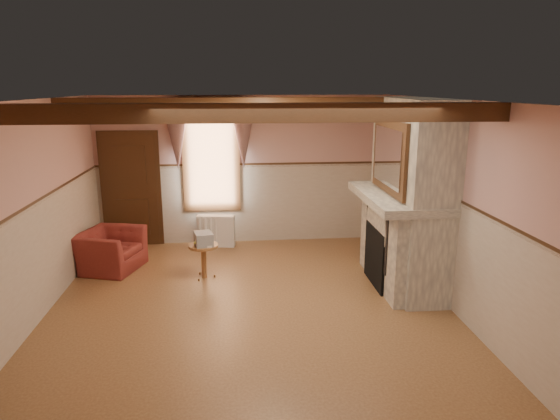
{
  "coord_description": "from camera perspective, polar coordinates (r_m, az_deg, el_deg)",
  "views": [
    {
      "loc": [
        -0.18,
        -6.41,
        2.98
      ],
      "look_at": [
        0.5,
        0.8,
        1.16
      ],
      "focal_mm": 32.0,
      "sensor_mm": 36.0,
      "label": 1
    }
  ],
  "objects": [
    {
      "name": "door",
      "position": [
        9.74,
        -16.62,
        2.09
      ],
      "size": [
        1.1,
        0.1,
        2.1
      ],
      "primitive_type": "cube",
      "color": "black",
      "rests_on": "floor"
    },
    {
      "name": "wainscot",
      "position": [
        6.79,
        -3.55,
        -5.09
      ],
      "size": [
        5.5,
        6.0,
        1.5
      ],
      "primitive_type": null,
      "color": "#C2B19C",
      "rests_on": "floor"
    },
    {
      "name": "jar_yellow",
      "position": [
        7.28,
        14.25,
        1.78
      ],
      "size": [
        0.06,
        0.06,
        0.12
      ],
      "primitive_type": "cylinder",
      "color": "gold",
      "rests_on": "mantel"
    },
    {
      "name": "firebox",
      "position": [
        7.76,
        11.32,
        -5.19
      ],
      "size": [
        0.2,
        0.95,
        0.9
      ],
      "primitive_type": "cube",
      "color": "black",
      "rests_on": "floor"
    },
    {
      "name": "wall_left",
      "position": [
        7.08,
        -26.46,
        -0.28
      ],
      "size": [
        0.02,
        6.0,
        2.8
      ],
      "primitive_type": "cube",
      "color": "tan",
      "rests_on": "floor"
    },
    {
      "name": "mantel_clock",
      "position": [
        8.31,
        11.73,
        3.7
      ],
      "size": [
        0.14,
        0.24,
        0.2
      ],
      "primitive_type": "cube",
      "color": "black",
      "rests_on": "mantel"
    },
    {
      "name": "ceiling",
      "position": [
        6.41,
        -3.83,
        12.48
      ],
      "size": [
        5.5,
        6.0,
        0.01
      ],
      "primitive_type": "cube",
      "color": "silver",
      "rests_on": "wall_back"
    },
    {
      "name": "wall_right",
      "position": [
        7.22,
        18.74,
        0.72
      ],
      "size": [
        0.02,
        6.0,
        2.8
      ],
      "primitive_type": "cube",
      "color": "tan",
      "rests_on": "floor"
    },
    {
      "name": "book_stack",
      "position": [
        7.87,
        -8.74,
        -3.28
      ],
      "size": [
        0.33,
        0.37,
        0.2
      ],
      "primitive_type": "cube",
      "rotation": [
        0.0,
        0.0,
        0.23
      ],
      "color": "#B7AD8C",
      "rests_on": "side_table"
    },
    {
      "name": "overmantel_mirror",
      "position": [
        7.43,
        12.33,
        5.98
      ],
      "size": [
        0.06,
        1.44,
        1.04
      ],
      "primitive_type": "cube",
      "color": "silver",
      "rests_on": "fireplace"
    },
    {
      "name": "radiator",
      "position": [
        9.5,
        -7.33,
        -2.38
      ],
      "size": [
        0.72,
        0.29,
        0.6
      ],
      "primitive_type": "cube",
      "rotation": [
        0.0,
        0.0,
        -0.16
      ],
      "color": "silver",
      "rests_on": "floor"
    },
    {
      "name": "armchair",
      "position": [
        8.72,
        -18.86,
        -4.37
      ],
      "size": [
        1.14,
        1.22,
        0.65
      ],
      "primitive_type": "imported",
      "rotation": [
        0.0,
        0.0,
        1.27
      ],
      "color": "maroon",
      "rests_on": "floor"
    },
    {
      "name": "bowl",
      "position": [
        7.48,
        13.69,
        2.04
      ],
      "size": [
        0.38,
        0.38,
        0.09
      ],
      "primitive_type": "imported",
      "color": "brown",
      "rests_on": "mantel"
    },
    {
      "name": "wall_front",
      "position": [
        3.76,
        -2.14,
        -10.75
      ],
      "size": [
        5.5,
        0.02,
        2.8
      ],
      "primitive_type": "cube",
      "color": "tan",
      "rests_on": "floor"
    },
    {
      "name": "window",
      "position": [
        9.48,
        -7.88,
        5.92
      ],
      "size": [
        1.06,
        0.08,
        2.02
      ],
      "primitive_type": "cube",
      "color": "white",
      "rests_on": "wall_back"
    },
    {
      "name": "ceiling_beam_front",
      "position": [
        5.22,
        -3.43,
        11.01
      ],
      "size": [
        5.5,
        0.18,
        0.2
      ],
      "primitive_type": "cube",
      "color": "black",
      "rests_on": "ceiling"
    },
    {
      "name": "window_drapes",
      "position": [
        9.33,
        -8.03,
        9.49
      ],
      "size": [
        1.3,
        0.14,
        1.4
      ],
      "primitive_type": "cube",
      "color": "gray",
      "rests_on": "wall_back"
    },
    {
      "name": "mantel",
      "position": [
        7.59,
        13.42,
        1.4
      ],
      "size": [
        1.05,
        2.05,
        0.12
      ],
      "primitive_type": "cube",
      "color": "gray",
      "rests_on": "fireplace"
    },
    {
      "name": "candle_red",
      "position": [
        6.99,
        15.09,
        1.4
      ],
      "size": [
        0.06,
        0.06,
        0.16
      ],
      "primitive_type": "cylinder",
      "color": "#9E1F13",
      "rests_on": "mantel"
    },
    {
      "name": "fireplace",
      "position": [
        7.64,
        14.71,
        1.72
      ],
      "size": [
        0.85,
        2.0,
        2.8
      ],
      "primitive_type": "cube",
      "color": "gray",
      "rests_on": "floor"
    },
    {
      "name": "ceiling_beam_back",
      "position": [
        7.62,
        -4.08,
        11.98
      ],
      "size": [
        5.5,
        0.18,
        0.2
      ],
      "primitive_type": "cube",
      "color": "black",
      "rests_on": "ceiling"
    },
    {
      "name": "oil_lamp",
      "position": [
        7.96,
        12.51,
        3.5
      ],
      "size": [
        0.11,
        0.11,
        0.28
      ],
      "primitive_type": "cylinder",
      "color": "#B88F34",
      "rests_on": "mantel"
    },
    {
      "name": "floor",
      "position": [
        7.07,
        -3.45,
        -10.84
      ],
      "size": [
        5.5,
        6.0,
        0.01
      ],
      "primitive_type": "cube",
      "color": "brown",
      "rests_on": "ground"
    },
    {
      "name": "side_table",
      "position": [
        8.0,
        -8.7,
        -5.8
      ],
      "size": [
        0.58,
        0.58,
        0.55
      ],
      "primitive_type": "cylinder",
      "rotation": [
        0.0,
        0.0,
        -0.3
      ],
      "color": "brown",
      "rests_on": "floor"
    },
    {
      "name": "chair_rail",
      "position": [
        6.58,
        -3.64,
        1.09
      ],
      "size": [
        5.5,
        6.0,
        0.08
      ],
      "primitive_type": null,
      "color": "black",
      "rests_on": "wainscot"
    },
    {
      "name": "wall_back",
      "position": [
        9.54,
        -4.21,
        4.55
      ],
      "size": [
        5.5,
        0.02,
        2.8
      ],
      "primitive_type": "cube",
      "color": "tan",
      "rests_on": "floor"
    }
  ]
}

